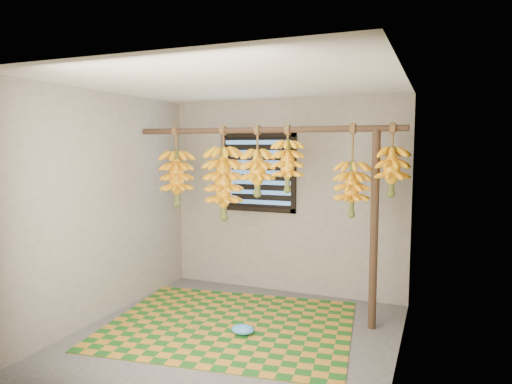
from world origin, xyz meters
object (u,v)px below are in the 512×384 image
at_px(banana_bunch_a, 177,178).
at_px(banana_bunch_f, 392,171).
at_px(support_post, 374,230).
at_px(banana_bunch_e, 352,189).
at_px(banana_bunch_b, 224,183).
at_px(woven_mat, 230,324).
at_px(banana_bunch_c, 257,172).
at_px(banana_bunch_d, 288,166).
at_px(plastic_bag, 243,330).

relative_size(banana_bunch_a, banana_bunch_f, 1.30).
distance_m(support_post, banana_bunch_e, 0.47).
height_order(banana_bunch_e, banana_bunch_f, same).
bearing_deg(banana_bunch_b, woven_mat, -58.22).
xyz_separation_m(banana_bunch_a, banana_bunch_e, (2.03, 0.00, -0.05)).
height_order(banana_bunch_c, banana_bunch_e, same).
height_order(banana_bunch_d, banana_bunch_e, same).
distance_m(banana_bunch_b, banana_bunch_e, 1.42).
bearing_deg(plastic_bag, banana_bunch_c, 99.64).
relative_size(support_post, banana_bunch_f, 2.87).
bearing_deg(banana_bunch_f, banana_bunch_a, 180.00).
relative_size(banana_bunch_d, banana_bunch_e, 0.76).
bearing_deg(banana_bunch_b, plastic_bag, -51.57).
xyz_separation_m(support_post, plastic_bag, (-1.13, -0.65, -0.94)).
xyz_separation_m(banana_bunch_e, banana_bunch_f, (0.38, 0.00, 0.18)).
distance_m(woven_mat, banana_bunch_c, 1.61).
xyz_separation_m(woven_mat, banana_bunch_a, (-0.90, 0.47, 1.45)).
bearing_deg(banana_bunch_e, woven_mat, -157.66).
height_order(support_post, banana_bunch_b, banana_bunch_b).
bearing_deg(banana_bunch_a, banana_bunch_d, -0.00).
height_order(banana_bunch_b, banana_bunch_f, same).
xyz_separation_m(banana_bunch_a, banana_bunch_c, (1.01, 0.00, 0.09)).
xyz_separation_m(banana_bunch_b, banana_bunch_e, (1.42, 0.00, -0.01)).
relative_size(banana_bunch_e, banana_bunch_f, 1.32).
xyz_separation_m(plastic_bag, banana_bunch_a, (-1.12, 0.65, 1.40)).
xyz_separation_m(banana_bunch_a, banana_bunch_b, (0.61, -0.00, -0.04)).
distance_m(support_post, plastic_bag, 1.61).
distance_m(support_post, banana_bunch_b, 1.70).
xyz_separation_m(woven_mat, banana_bunch_c, (0.12, 0.47, 1.54)).
bearing_deg(woven_mat, plastic_bag, -39.13).
height_order(support_post, banana_bunch_a, banana_bunch_a).
distance_m(banana_bunch_a, banana_bunch_f, 2.41).
bearing_deg(banana_bunch_a, banana_bunch_e, 0.00).
relative_size(support_post, banana_bunch_c, 2.65).
bearing_deg(banana_bunch_c, woven_mat, -104.21).
height_order(woven_mat, banana_bunch_b, banana_bunch_b).
bearing_deg(support_post, banana_bunch_c, 180.00).
bearing_deg(woven_mat, banana_bunch_c, 75.79).
relative_size(support_post, plastic_bag, 8.67).
bearing_deg(plastic_bag, woven_mat, 140.87).
relative_size(woven_mat, plastic_bag, 10.59).
bearing_deg(woven_mat, banana_bunch_f, 17.11).
distance_m(woven_mat, banana_bunch_d, 1.75).
height_order(banana_bunch_b, banana_bunch_e, same).
relative_size(banana_bunch_a, banana_bunch_b, 0.88).
xyz_separation_m(plastic_bag, banana_bunch_f, (1.28, 0.65, 1.53)).
bearing_deg(support_post, banana_bunch_e, 180.00).
distance_m(support_post, banana_bunch_f, 0.61).
bearing_deg(banana_bunch_b, support_post, 0.00).
bearing_deg(banana_bunch_c, banana_bunch_a, 180.00).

